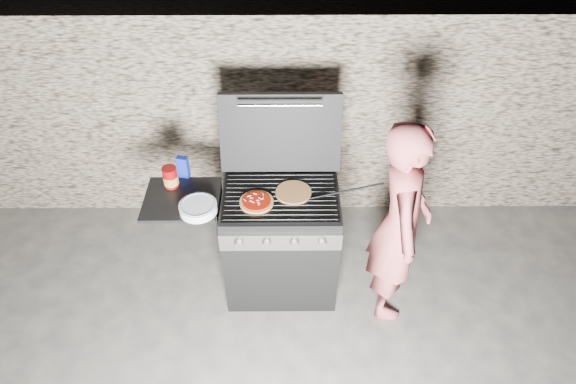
{
  "coord_description": "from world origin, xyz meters",
  "views": [
    {
      "loc": [
        0.03,
        -2.57,
        3.21
      ],
      "look_at": [
        0.05,
        0.0,
        0.95
      ],
      "focal_mm": 32.0,
      "sensor_mm": 36.0,
      "label": 1
    }
  ],
  "objects_px": {
    "gas_grill": "(247,243)",
    "person": "(400,224)",
    "pizza_topped": "(257,202)",
    "sauce_jar": "(170,177)"
  },
  "relations": [
    {
      "from": "person",
      "to": "gas_grill",
      "type": "bearing_deg",
      "value": 87.78
    },
    {
      "from": "pizza_topped",
      "to": "sauce_jar",
      "type": "height_order",
      "value": "sauce_jar"
    },
    {
      "from": "sauce_jar",
      "to": "person",
      "type": "xyz_separation_m",
      "value": [
        1.55,
        -0.28,
        -0.18
      ]
    },
    {
      "from": "gas_grill",
      "to": "pizza_topped",
      "type": "xyz_separation_m",
      "value": [
        0.09,
        -0.06,
        0.47
      ]
    },
    {
      "from": "sauce_jar",
      "to": "person",
      "type": "distance_m",
      "value": 1.58
    },
    {
      "from": "gas_grill",
      "to": "person",
      "type": "xyz_separation_m",
      "value": [
        1.04,
        -0.16,
        0.34
      ]
    },
    {
      "from": "pizza_topped",
      "to": "gas_grill",
      "type": "bearing_deg",
      "value": 144.71
    },
    {
      "from": "gas_grill",
      "to": "person",
      "type": "height_order",
      "value": "person"
    },
    {
      "from": "pizza_topped",
      "to": "person",
      "type": "distance_m",
      "value": 0.97
    },
    {
      "from": "gas_grill",
      "to": "person",
      "type": "relative_size",
      "value": 0.84
    }
  ]
}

